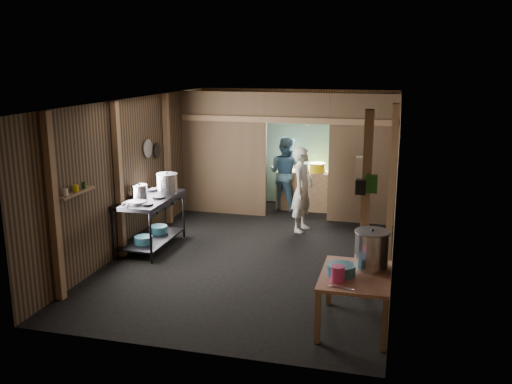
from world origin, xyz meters
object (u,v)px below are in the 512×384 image
(gas_range, at_px, (150,223))
(yellow_tub, at_px, (317,168))
(stove_pot_large, at_px, (167,184))
(stock_pot, at_px, (372,251))
(cook, at_px, (303,189))
(pink_bucket, at_px, (338,274))
(prep_table, at_px, (355,300))

(gas_range, height_order, yellow_tub, yellow_tub)
(stove_pot_large, xyz_separation_m, stock_pot, (3.70, -2.23, -0.16))
(gas_range, height_order, cook, cook)
(pink_bucket, distance_m, cook, 4.20)
(pink_bucket, bearing_deg, gas_range, 145.99)
(pink_bucket, bearing_deg, stock_pot, 56.70)
(yellow_tub, relative_size, cook, 0.22)
(stove_pot_large, distance_m, yellow_tub, 3.66)
(stock_pot, bearing_deg, gas_range, 154.68)
(gas_range, distance_m, cook, 2.95)
(stove_pot_large, xyz_separation_m, pink_bucket, (3.35, -2.77, -0.30))
(stove_pot_large, relative_size, yellow_tub, 1.04)
(gas_range, bearing_deg, stove_pot_large, 66.67)
(stock_pot, distance_m, yellow_tub, 5.30)
(stock_pot, height_order, yellow_tub, stock_pot)
(stock_pot, bearing_deg, stove_pot_large, 148.98)
(yellow_tub, bearing_deg, prep_table, -76.64)
(prep_table, height_order, yellow_tub, yellow_tub)
(gas_range, bearing_deg, yellow_tub, 53.23)
(stove_pot_large, bearing_deg, gas_range, -113.33)
(stove_pot_large, relative_size, pink_bucket, 1.92)
(stock_pot, height_order, pink_bucket, stock_pot)
(gas_range, relative_size, stove_pot_large, 4.16)
(gas_range, bearing_deg, cook, 34.92)
(prep_table, bearing_deg, stove_pot_large, 145.02)
(yellow_tub, bearing_deg, pink_bucket, -79.17)
(pink_bucket, height_order, yellow_tub, yellow_tub)
(gas_range, height_order, stove_pot_large, stove_pot_large)
(gas_range, xyz_separation_m, cook, (2.40, 1.67, 0.36))
(gas_range, distance_m, prep_table, 4.26)
(prep_table, bearing_deg, stock_pot, 56.50)
(stove_pot_large, height_order, yellow_tub, stove_pot_large)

